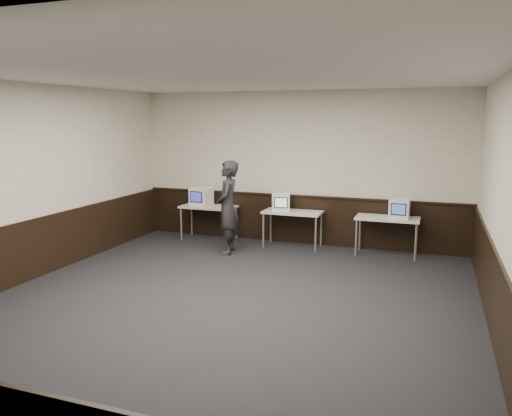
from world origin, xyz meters
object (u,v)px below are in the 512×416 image
Objects in this scene: desk_center at (292,215)px; emac_left at (201,196)px; emac_center at (281,202)px; emac_right at (399,209)px; person at (228,207)px; desk_left at (209,209)px; desk_right at (387,221)px.

emac_left reaches higher than desk_center.
emac_left is 1.82m from emac_center.
emac_right is (2.36, -0.01, 0.01)m from emac_center.
person is at bearing -139.73° from desk_center.
emac_left reaches higher than emac_right.
emac_right is at bearing -0.32° from desk_left.
desk_center is 1.00× the size of desk_right.
person reaches higher than desk_right.
desk_center is at bearing -179.39° from emac_right.
desk_left is 1.90m from desk_center.
desk_center is 2.56× the size of emac_center.
emac_left is 1.34m from person.
desk_right is 0.34m from emac_right.
emac_left is 0.26× the size of person.
emac_right is (4.18, -0.01, -0.01)m from emac_left.
person is (-2.96, -0.90, 0.24)m from desk_right.
desk_right is 2.91× the size of emac_right.
desk_center is (1.90, 0.00, 0.00)m from desk_left.
emac_center reaches higher than desk_left.
emac_right is at bearing -0.62° from desk_center.
emac_left is (-3.97, -0.01, 0.27)m from desk_right.
person is at bearing -163.34° from emac_right.
desk_right is (3.80, 0.00, 0.00)m from desk_left.
emac_right is 0.23× the size of person.
emac_right is (0.22, -0.02, 0.26)m from desk_right.
desk_center is 2.13m from emac_right.
emac_left is 1.00× the size of emac_center.
desk_center is at bearing 180.00° from desk_right.
person reaches higher than emac_left.
emac_right is (4.02, -0.02, 0.26)m from desk_left.
person reaches higher than desk_center.
desk_left is 0.32m from emac_left.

